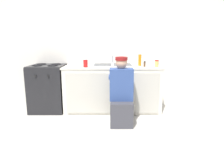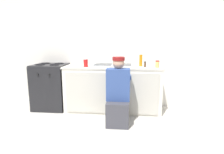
% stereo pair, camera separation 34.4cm
% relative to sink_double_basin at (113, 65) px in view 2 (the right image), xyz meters
% --- Properties ---
extents(ground_plane, '(12.00, 12.00, 0.00)m').
position_rel_sink_double_basin_xyz_m(ground_plane, '(0.00, -0.30, -0.90)').
color(ground_plane, beige).
extents(back_wall, '(6.00, 0.10, 2.50)m').
position_rel_sink_double_basin_xyz_m(back_wall, '(0.00, 0.35, 0.35)').
color(back_wall, silver).
rests_on(back_wall, ground_plane).
extents(counter_cabinet, '(1.83, 0.62, 0.85)m').
position_rel_sink_double_basin_xyz_m(counter_cabinet, '(0.00, -0.01, -0.48)').
color(counter_cabinet, silver).
rests_on(counter_cabinet, ground_plane).
extents(countertop, '(1.87, 0.62, 0.03)m').
position_rel_sink_double_basin_xyz_m(countertop, '(0.00, -0.00, -0.03)').
color(countertop, beige).
rests_on(countertop, counter_cabinet).
extents(sink_double_basin, '(0.80, 0.44, 0.19)m').
position_rel_sink_double_basin_xyz_m(sink_double_basin, '(0.00, 0.00, 0.00)').
color(sink_double_basin, silver).
rests_on(sink_double_basin, countertop).
extents(stove_range, '(0.64, 0.62, 0.92)m').
position_rel_sink_double_basin_xyz_m(stove_range, '(-1.26, -0.00, -0.45)').
color(stove_range, black).
rests_on(stove_range, ground_plane).
extents(plumber_person, '(0.42, 0.61, 1.10)m').
position_rel_sink_double_basin_xyz_m(plumber_person, '(0.14, -0.62, -0.44)').
color(plumber_person, '#3F3F47').
rests_on(plumber_person, ground_plane).
extents(soap_bottle_orange, '(0.06, 0.06, 0.25)m').
position_rel_sink_double_basin_xyz_m(soap_bottle_orange, '(0.53, 0.05, 0.09)').
color(soap_bottle_orange, orange).
rests_on(soap_bottle_orange, countertop).
extents(condiment_jar, '(0.07, 0.07, 0.13)m').
position_rel_sink_double_basin_xyz_m(condiment_jar, '(0.82, -0.13, 0.05)').
color(condiment_jar, '#DBB760').
rests_on(condiment_jar, countertop).
extents(spice_bottle_pepper, '(0.04, 0.04, 0.10)m').
position_rel_sink_double_basin_xyz_m(spice_bottle_pepper, '(0.60, -0.08, 0.03)').
color(spice_bottle_pepper, '#513823').
rests_on(spice_bottle_pepper, countertop).
extents(soda_cup_red, '(0.08, 0.08, 0.15)m').
position_rel_sink_double_basin_xyz_m(soda_cup_red, '(-0.50, -0.15, 0.06)').
color(soda_cup_red, red).
rests_on(soda_cup_red, countertop).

